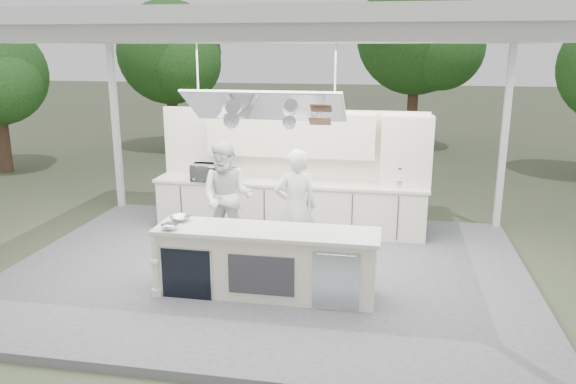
% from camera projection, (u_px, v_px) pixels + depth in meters
% --- Properties ---
extents(ground, '(90.00, 90.00, 0.00)m').
position_uv_depth(ground, '(267.00, 275.00, 8.84)').
color(ground, '#404831').
rests_on(ground, ground).
extents(stage_deck, '(8.00, 6.00, 0.12)m').
position_uv_depth(stage_deck, '(267.00, 272.00, 8.82)').
color(stage_deck, slate).
rests_on(stage_deck, ground).
extents(tent, '(8.20, 6.20, 3.86)m').
position_uv_depth(tent, '(265.00, 31.00, 7.89)').
color(tent, white).
rests_on(tent, ground).
extents(demo_island, '(3.10, 0.79, 0.95)m').
position_uv_depth(demo_island, '(265.00, 262.00, 7.79)').
color(demo_island, beige).
rests_on(demo_island, stage_deck).
extents(back_counter, '(5.08, 0.72, 0.95)m').
position_uv_depth(back_counter, '(289.00, 206.00, 10.49)').
color(back_counter, beige).
rests_on(back_counter, stage_deck).
extents(back_wall_unit, '(5.05, 0.48, 2.25)m').
position_uv_depth(back_wall_unit, '(315.00, 153.00, 10.37)').
color(back_wall_unit, beige).
rests_on(back_wall_unit, stage_deck).
extents(tree_cluster, '(19.55, 9.40, 5.85)m').
position_uv_depth(tree_cluster, '(330.00, 53.00, 17.33)').
color(tree_cluster, '#4B3325').
rests_on(tree_cluster, ground).
extents(head_chef, '(0.80, 0.68, 1.87)m').
position_uv_depth(head_chef, '(296.00, 208.00, 8.75)').
color(head_chef, white).
rests_on(head_chef, stage_deck).
extents(sous_chef, '(0.93, 0.73, 1.88)m').
position_uv_depth(sous_chef, '(227.00, 197.00, 9.35)').
color(sous_chef, silver).
rests_on(sous_chef, stage_deck).
extents(toaster_oven, '(0.57, 0.39, 0.31)m').
position_uv_depth(toaster_oven, '(207.00, 172.00, 10.41)').
color(toaster_oven, silver).
rests_on(toaster_oven, back_counter).
extents(bowl_large, '(0.36, 0.36, 0.07)m').
position_uv_depth(bowl_large, '(180.00, 218.00, 8.04)').
color(bowl_large, '#B7B8BE').
rests_on(bowl_large, demo_island).
extents(bowl_small, '(0.30, 0.30, 0.07)m').
position_uv_depth(bowl_small, '(170.00, 227.00, 7.66)').
color(bowl_small, '#B9BBC0').
rests_on(bowl_small, demo_island).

